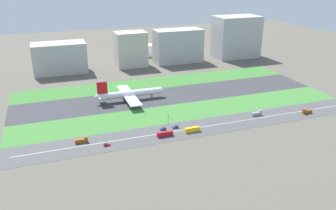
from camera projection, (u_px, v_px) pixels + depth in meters
The scene contains 21 objects.
ground_plane at pixel (170, 95), 320.89m from camera, with size 800.00×800.00×0.00m, color #5B564C.
runway at pixel (170, 95), 320.87m from camera, with size 280.00×46.00×0.10m, color #38383D.
grass_median_north at pixel (156, 83), 356.75m from camera, with size 280.00×36.00×0.10m, color #3D7A33.
grass_median_south at pixel (187, 111), 284.98m from camera, with size 280.00×36.00×0.10m, color #427F38.
highway at pixel (203, 127), 256.98m from camera, with size 280.00×28.00×0.10m, color #4C4C4F.
highway_centerline at pixel (203, 127), 256.96m from camera, with size 266.00×0.50×0.01m, color silver.
airliner at pixel (129, 94), 306.43m from camera, with size 65.00×56.00×19.70m.
bus_1 at pixel (165, 134), 241.89m from camera, with size 11.60×2.50×3.50m.
car_2 at pixel (163, 129), 251.67m from camera, with size 4.40×1.80×2.00m.
car_1 at pixel (176, 127), 254.72m from camera, with size 4.40×1.80×2.00m.
car_0 at pixel (107, 145), 229.27m from camera, with size 4.40×1.80×2.00m.
truck_1 at pixel (257, 114), 276.36m from camera, with size 8.40×2.50×4.00m.
bus_0 at pixel (192, 130), 248.52m from camera, with size 11.60×2.50×3.50m.
truck_0 at pixel (307, 112), 280.43m from camera, with size 8.40×2.50×4.00m.
truck_2 at pixel (82, 140), 233.05m from camera, with size 8.40×2.50×4.00m.
traffic_light at pixel (168, 119), 259.54m from camera, with size 0.36×0.50×7.20m.
terminal_building at pixel (60, 58), 386.19m from camera, with size 58.00×30.20×33.76m, color #B2B2B7.
hangar_building at pixel (131, 49), 410.60m from camera, with size 36.02×25.74×41.15m, color beige.
office_tower at pixel (178, 46), 429.62m from camera, with size 59.23×26.68×40.83m, color #B2B2B7.
cargo_warehouse at pixel (236, 37), 453.09m from camera, with size 57.46×35.21×53.34m, color #B2B2B7.
fuel_tank_west at pixel (147, 50), 465.20m from camera, with size 19.24×19.24×15.13m, color silver.
Camera 1 is at (-103.42, -283.39, 109.75)m, focal length 36.85 mm.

